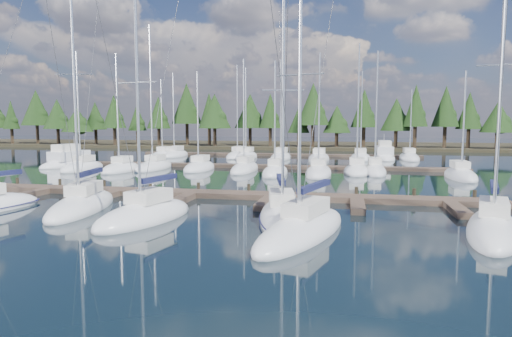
% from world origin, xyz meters
% --- Properties ---
extents(ground, '(260.00, 260.00, 0.00)m').
position_xyz_m(ground, '(0.00, 30.00, 0.00)').
color(ground, black).
rests_on(ground, ground).
extents(far_shore, '(220.00, 30.00, 0.60)m').
position_xyz_m(far_shore, '(0.00, 90.00, 0.30)').
color(far_shore, '#2E2819').
rests_on(far_shore, ground).
extents(main_dock, '(44.00, 6.13, 0.90)m').
position_xyz_m(main_dock, '(0.00, 17.36, 0.20)').
color(main_dock, '#4E3D31').
rests_on(main_dock, ground).
extents(back_docks, '(50.00, 21.80, 0.40)m').
position_xyz_m(back_docks, '(0.00, 49.58, 0.20)').
color(back_docks, '#4E3D31').
rests_on(back_docks, ground).
extents(front_sailboat_2, '(4.18, 9.51, 15.39)m').
position_xyz_m(front_sailboat_2, '(-5.19, 11.36, 0.30)').
color(front_sailboat_2, silver).
rests_on(front_sailboat_2, ground).
extents(front_sailboat_3, '(4.59, 8.34, 14.03)m').
position_xyz_m(front_sailboat_3, '(0.06, 9.31, 0.29)').
color(front_sailboat_3, silver).
rests_on(front_sailboat_3, ground).
extents(front_sailboat_4, '(4.21, 8.99, 13.19)m').
position_xyz_m(front_sailboat_4, '(7.77, 10.27, 0.29)').
color(front_sailboat_4, silver).
rests_on(front_sailboat_4, ground).
extents(front_sailboat_5, '(5.22, 10.11, 14.13)m').
position_xyz_m(front_sailboat_5, '(9.18, 7.53, 0.29)').
color(front_sailboat_5, silver).
rests_on(front_sailboat_5, ground).
extents(front_sailboat_6, '(4.60, 9.06, 14.99)m').
position_xyz_m(front_sailboat_6, '(18.42, 9.48, 0.31)').
color(front_sailboat_6, silver).
rests_on(front_sailboat_6, ground).
extents(back_sailboat_rows, '(44.11, 32.67, 17.58)m').
position_xyz_m(back_sailboat_rows, '(0.55, 44.94, 0.27)').
color(back_sailboat_rows, silver).
rests_on(back_sailboat_rows, ground).
extents(motor_yacht_left, '(4.86, 9.65, 4.61)m').
position_xyz_m(motor_yacht_left, '(-23.38, 37.58, 0.51)').
color(motor_yacht_left, silver).
rests_on(motor_yacht_left, ground).
extents(motor_yacht_right, '(3.12, 9.28, 4.64)m').
position_xyz_m(motor_yacht_right, '(16.89, 56.84, 0.51)').
color(motor_yacht_right, silver).
rests_on(motor_yacht_right, ground).
extents(tree_line, '(183.52, 12.01, 13.67)m').
position_xyz_m(tree_line, '(-0.10, 80.22, 7.47)').
color(tree_line, black).
rests_on(tree_line, far_shore).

